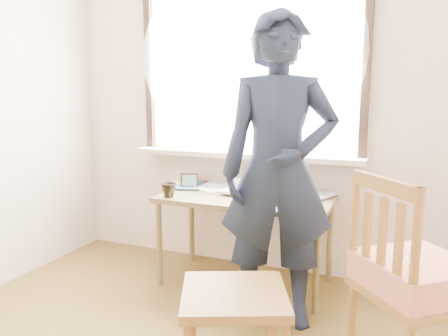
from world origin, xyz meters
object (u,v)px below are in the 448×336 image
at_px(desk, 246,206).
at_px(person, 278,172).
at_px(mug_dark, 169,190).
at_px(mug_white, 241,183).
at_px(side_chair, 413,278).
at_px(work_chair, 234,307).
at_px(laptop, 270,193).

xyz_separation_m(desk, person, (0.36, -0.43, 0.35)).
relative_size(desk, mug_dark, 11.28).
height_order(mug_white, mug_dark, mug_dark).
xyz_separation_m(mug_dark, side_chair, (1.63, -0.56, -0.17)).
xyz_separation_m(side_chair, person, (-0.76, 0.36, 0.40)).
relative_size(work_chair, person, 0.33).
relative_size(laptop, work_chair, 0.55).
bearing_deg(person, mug_white, 109.75).
xyz_separation_m(mug_white, work_chair, (0.46, -1.36, -0.29)).
xyz_separation_m(desk, mug_dark, (-0.51, -0.22, 0.12)).
xyz_separation_m(desk, mug_white, (-0.11, 0.22, 0.12)).
relative_size(mug_white, side_chair, 0.12).
height_order(mug_white, work_chair, mug_white).
relative_size(laptop, mug_white, 2.77).
relative_size(laptop, side_chair, 0.33).
distance_m(work_chair, person, 0.89).
bearing_deg(desk, mug_white, 117.46).
distance_m(work_chair, side_chair, 0.86).
relative_size(mug_white, mug_dark, 1.13).
height_order(desk, mug_white, mug_white).
bearing_deg(work_chair, desk, 107.09).
bearing_deg(side_chair, person, 155.04).
bearing_deg(person, laptop, 95.99).
height_order(laptop, side_chair, side_chair).
xyz_separation_m(desk, laptop, (0.20, -0.04, 0.12)).
xyz_separation_m(laptop, person, (0.16, -0.39, 0.23)).
relative_size(mug_dark, person, 0.06).
height_order(laptop, mug_dark, laptop).
distance_m(mug_dark, side_chair, 1.74).
relative_size(side_chair, person, 0.55).
bearing_deg(mug_white, desk, -62.54).
height_order(laptop, work_chair, laptop).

